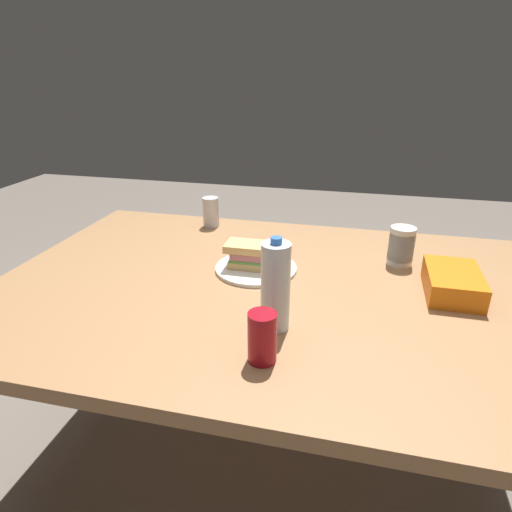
# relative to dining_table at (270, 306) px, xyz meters

# --- Properties ---
(ground_plane) EXTENTS (8.00, 8.00, 0.00)m
(ground_plane) POSITION_rel_dining_table_xyz_m (0.00, 0.00, -0.68)
(ground_plane) COLOR #70665B
(dining_table) EXTENTS (1.70, 1.15, 0.76)m
(dining_table) POSITION_rel_dining_table_xyz_m (0.00, 0.00, 0.00)
(dining_table) COLOR #9E7047
(dining_table) RESTS_ON ground_plane
(paper_plate) EXTENTS (0.27, 0.27, 0.01)m
(paper_plate) POSITION_rel_dining_table_xyz_m (0.07, -0.09, 0.08)
(paper_plate) COLOR white
(paper_plate) RESTS_ON dining_table
(sandwich) EXTENTS (0.18, 0.10, 0.08)m
(sandwich) POSITION_rel_dining_table_xyz_m (0.07, -0.09, 0.13)
(sandwich) COLOR #DBB26B
(sandwich) RESTS_ON paper_plate
(soda_can_red) EXTENTS (0.07, 0.07, 0.12)m
(soda_can_red) POSITION_rel_dining_table_xyz_m (-0.06, 0.38, 0.14)
(soda_can_red) COLOR maroon
(soda_can_red) RESTS_ON dining_table
(chip_bag) EXTENTS (0.15, 0.23, 0.07)m
(chip_bag) POSITION_rel_dining_table_xyz_m (-0.53, -0.07, 0.11)
(chip_bag) COLOR orange
(chip_bag) RESTS_ON dining_table
(water_bottle_tall) EXTENTS (0.07, 0.07, 0.25)m
(water_bottle_tall) POSITION_rel_dining_table_xyz_m (-0.06, 0.23, 0.19)
(water_bottle_tall) COLOR silver
(water_bottle_tall) RESTS_ON dining_table
(plastic_cup_stack) EXTENTS (0.08, 0.08, 0.13)m
(plastic_cup_stack) POSITION_rel_dining_table_xyz_m (-0.39, -0.25, 0.14)
(plastic_cup_stack) COLOR silver
(plastic_cup_stack) RESTS_ON dining_table
(soda_can_silver) EXTENTS (0.07, 0.07, 0.12)m
(soda_can_silver) POSITION_rel_dining_table_xyz_m (0.35, -0.47, 0.14)
(soda_can_silver) COLOR silver
(soda_can_silver) RESTS_ON dining_table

